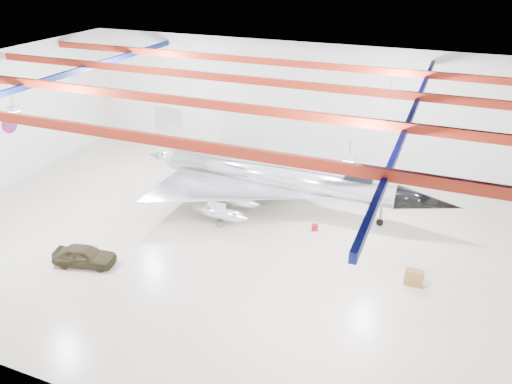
% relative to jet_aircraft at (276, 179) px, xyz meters
% --- Properties ---
extents(floor, '(40.00, 40.00, 0.00)m').
position_rel_jet_aircraft_xyz_m(floor, '(-2.37, -5.71, -2.24)').
color(floor, '#BAB294').
rests_on(floor, ground).
extents(wall_back, '(40.00, 0.00, 40.00)m').
position_rel_jet_aircraft_xyz_m(wall_back, '(-2.37, 9.29, 3.26)').
color(wall_back, silver).
rests_on(wall_back, floor).
extents(ceiling, '(40.00, 40.00, 0.00)m').
position_rel_jet_aircraft_xyz_m(ceiling, '(-2.37, -5.71, 8.76)').
color(ceiling, '#0A0F38').
rests_on(ceiling, wall_back).
extents(ceiling_structure, '(39.50, 29.50, 1.08)m').
position_rel_jet_aircraft_xyz_m(ceiling_structure, '(-2.37, -5.71, 8.08)').
color(ceiling_structure, maroon).
rests_on(ceiling_structure, ceiling).
extents(wall_roundel, '(0.10, 1.50, 1.50)m').
position_rel_jet_aircraft_xyz_m(wall_roundel, '(-22.31, -3.71, 2.76)').
color(wall_roundel, '#B21414').
rests_on(wall_roundel, wall_left).
extents(jet_aircraft, '(25.05, 14.52, 6.84)m').
position_rel_jet_aircraft_xyz_m(jet_aircraft, '(0.00, 0.00, 0.00)').
color(jet_aircraft, silver).
rests_on(jet_aircraft, floor).
extents(jeep, '(4.22, 2.50, 1.35)m').
position_rel_jet_aircraft_xyz_m(jeep, '(-8.50, -12.22, -1.57)').
color(jeep, '#322D19').
rests_on(jeep, floor).
extents(desk, '(1.11, 0.57, 1.01)m').
position_rel_jet_aircraft_xyz_m(desk, '(11.17, -6.57, -1.74)').
color(desk, brown).
rests_on(desk, floor).
extents(crate_ply, '(0.60, 0.49, 0.40)m').
position_rel_jet_aircraft_xyz_m(crate_ply, '(-8.83, -1.66, -2.04)').
color(crate_ply, olive).
rests_on(crate_ply, floor).
extents(toolbox_red, '(0.47, 0.41, 0.29)m').
position_rel_jet_aircraft_xyz_m(toolbox_red, '(-2.00, 4.15, -2.10)').
color(toolbox_red, maroon).
rests_on(toolbox_red, floor).
extents(engine_drum, '(0.58, 0.58, 0.48)m').
position_rel_jet_aircraft_xyz_m(engine_drum, '(-2.61, -4.62, -2.00)').
color(engine_drum, '#59595B').
rests_on(engine_drum, floor).
extents(parts_bin, '(0.58, 0.48, 0.38)m').
position_rel_jet_aircraft_xyz_m(parts_bin, '(-1.69, 0.89, -2.05)').
color(parts_bin, olive).
rests_on(parts_bin, floor).
extents(crate_small, '(0.43, 0.39, 0.24)m').
position_rel_jet_aircraft_xyz_m(crate_small, '(-10.10, 2.86, -2.12)').
color(crate_small, '#59595B').
rests_on(crate_small, floor).
extents(tool_chest, '(0.59, 0.59, 0.42)m').
position_rel_jet_aircraft_xyz_m(tool_chest, '(3.90, -2.55, -2.03)').
color(tool_chest, maroon).
rests_on(tool_chest, floor).
extents(oil_barrel, '(0.65, 0.58, 0.38)m').
position_rel_jet_aircraft_xyz_m(oil_barrel, '(-4.38, -0.19, -2.05)').
color(oil_barrel, olive).
rests_on(oil_barrel, floor).
extents(spares_box, '(0.43, 0.43, 0.32)m').
position_rel_jet_aircraft_xyz_m(spares_box, '(-2.42, 3.91, -2.08)').
color(spares_box, '#59595B').
rests_on(spares_box, floor).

